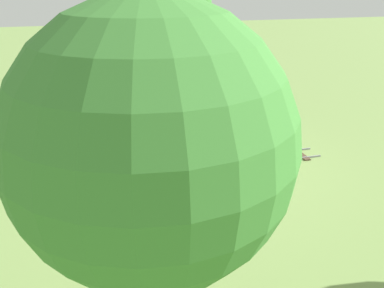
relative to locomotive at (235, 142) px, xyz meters
The scene contains 9 objects.
ground_plane 1.14m from the locomotive, 90.00° to the right, with size 60.00×60.00×0.00m, color #75934C.
track 1.15m from the locomotive, 90.00° to the right, with size 0.66×6.05×0.04m.
locomotive is the anchor object (origin of this frame).
passenger_car 1.95m from the locomotive, 90.00° to the right, with size 0.72×2.35×0.97m.
conductor_person 1.23m from the locomotive, 27.56° to the right, with size 0.30×0.30×1.62m.
park_bench 2.53m from the locomotive, behind, with size 1.36×0.69×0.82m.
oak_tree_near 5.01m from the locomotive, behind, with size 1.70×1.70×3.82m.
oak_tree_distant 5.81m from the locomotive, 28.00° to the right, with size 1.85×1.85×3.59m.
fence_section 5.59m from the locomotive, 169.19° to the right, with size 0.08×7.13×0.90m.
Camera 1 is at (7.05, -1.88, 3.63)m, focal length 36.51 mm.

